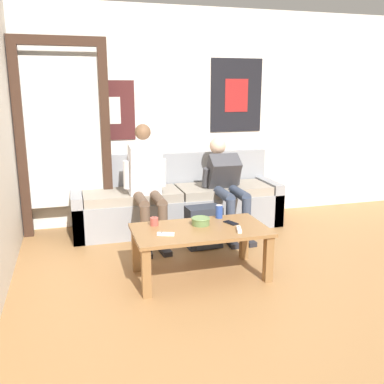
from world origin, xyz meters
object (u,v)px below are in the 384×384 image
couch (177,203)px  person_seated_teen (226,182)px  game_controller_near_right (166,234)px  person_seated_adult (147,181)px  ceramic_bowl (201,221)px  pillar_candle (154,221)px  cell_phone (231,223)px  drink_can_blue (219,212)px  backpack (204,228)px  game_controller_near_left (239,229)px  coffee_table (200,236)px

couch → person_seated_teen: size_ratio=2.30×
person_seated_teen → game_controller_near_right: (-0.96, -1.18, -0.14)m
couch → person_seated_adult: (-0.42, -0.38, 0.38)m
couch → ceramic_bowl: size_ratio=14.54×
pillar_candle → cell_phone: pillar_candle is taller
pillar_candle → cell_phone: 0.68m
person_seated_adult → drink_can_blue: 0.97m
cell_phone → backpack: bearing=95.6°
person_seated_adult → pillar_candle: (-0.09, -0.84, -0.19)m
game_controller_near_left → cell_phone: bearing=88.1°
backpack → game_controller_near_right: game_controller_near_right is taller
game_controller_near_right → pillar_candle: bearing=97.7°
game_controller_near_left → person_seated_teen: bearing=74.6°
couch → coffee_table: size_ratio=2.09×
game_controller_near_right → game_controller_near_left: bearing=-5.1°
person_seated_adult → backpack: (0.52, -0.37, -0.46)m
couch → cell_phone: (0.16, -1.36, 0.16)m
pillar_candle → game_controller_near_left: bearing=-27.4°
person_seated_teen → couch: bearing=145.5°
person_seated_teen → game_controller_near_right: bearing=-129.3°
drink_can_blue → game_controller_near_left: drink_can_blue is taller
person_seated_teen → ceramic_bowl: size_ratio=6.31×
person_seated_teen → person_seated_adult: bearing=-177.2°
drink_can_blue → coffee_table: bearing=-136.4°
game_controller_near_left → person_seated_adult: bearing=115.8°
coffee_table → cell_phone: size_ratio=7.70×
backpack → game_controller_near_left: size_ratio=2.93×
couch → person_seated_teen: (0.49, -0.34, 0.30)m
coffee_table → person_seated_teen: 1.27m
coffee_table → ceramic_bowl: size_ratio=6.94×
couch → backpack: size_ratio=5.63×
person_seated_adult → game_controller_near_right: (-0.05, -1.13, -0.21)m
drink_can_blue → game_controller_near_right: drink_can_blue is taller
drink_can_blue → game_controller_near_left: size_ratio=0.84×
coffee_table → person_seated_teen: bearing=59.5°
person_seated_teen → backpack: (-0.39, -0.41, -0.38)m
drink_can_blue → game_controller_near_right: 0.68m
couch → ceramic_bowl: (-0.11, -1.32, 0.19)m
drink_can_blue → cell_phone: drink_can_blue is taller
game_controller_near_left → backpack: bearing=93.7°
person_seated_adult → backpack: size_ratio=2.88×
backpack → cell_phone: size_ratio=2.86×
drink_can_blue → game_controller_near_left: (0.04, -0.40, -0.05)m
backpack → game_controller_near_left: 0.85m
person_seated_adult → game_controller_near_left: (0.58, -1.19, -0.21)m
couch → drink_can_blue: couch is taller
person_seated_teen → cell_phone: (-0.33, -1.02, -0.14)m
game_controller_near_left → ceramic_bowl: bearing=137.1°
couch → pillar_candle: 1.34m
coffee_table → cell_phone: bearing=11.3°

